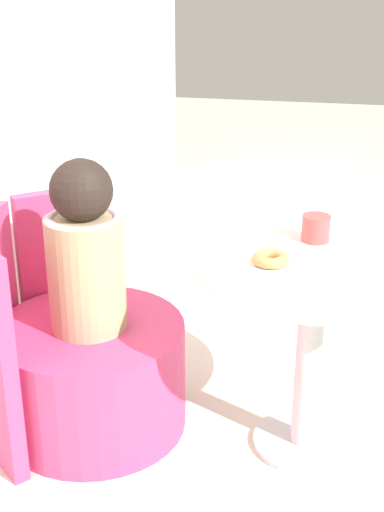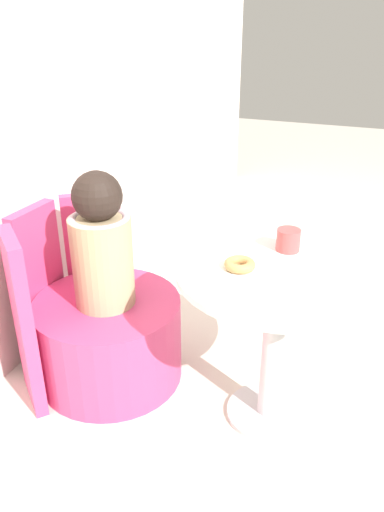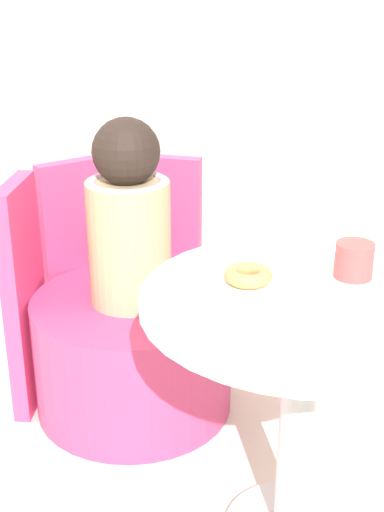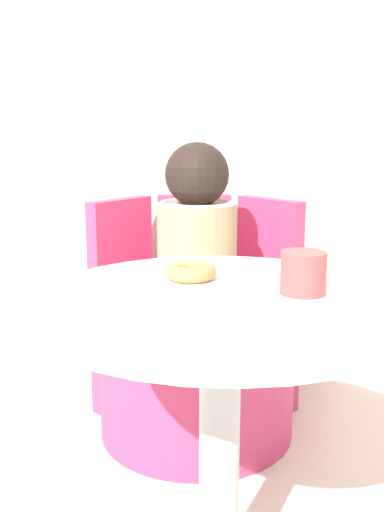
{
  "view_description": "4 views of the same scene",
  "coord_description": "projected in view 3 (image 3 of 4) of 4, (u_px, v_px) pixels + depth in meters",
  "views": [
    {
      "loc": [
        -1.96,
        -0.07,
        1.47
      ],
      "look_at": [
        -0.05,
        0.33,
        0.65
      ],
      "focal_mm": 50.0,
      "sensor_mm": 36.0,
      "label": 1
    },
    {
      "loc": [
        -1.53,
        -0.35,
        1.44
      ],
      "look_at": [
        -0.03,
        0.29,
        0.65
      ],
      "focal_mm": 35.0,
      "sensor_mm": 36.0,
      "label": 2
    },
    {
      "loc": [
        -1.01,
        -1.01,
        1.32
      ],
      "look_at": [
        -0.09,
        0.29,
        0.66
      ],
      "focal_mm": 50.0,
      "sensor_mm": 36.0,
      "label": 3
    },
    {
      "loc": [
        -0.09,
        -1.12,
        0.97
      ],
      "look_at": [
        -0.06,
        0.35,
        0.65
      ],
      "focal_mm": 42.0,
      "sensor_mm": 36.0,
      "label": 4
    }
  ],
  "objects": [
    {
      "name": "booth_backrest",
      "position": [
        92.0,
        273.0,
        2.35
      ],
      "size": [
        0.72,
        0.26,
        0.73
      ],
      "color": "#D13D70",
      "rests_on": "ground_plane"
    },
    {
      "name": "round_table",
      "position": [
        301.0,
        354.0,
        1.59
      ],
      "size": [
        0.72,
        0.72,
        0.65
      ],
      "color": "silver",
      "rests_on": "ground_plane"
    },
    {
      "name": "cup",
      "position": [
        354.0,
        260.0,
        1.61
      ],
      "size": [
        0.09,
        0.09,
        0.08
      ],
      "color": "#DB4C4C",
      "rests_on": "round_table"
    },
    {
      "name": "child_figure",
      "position": [
        129.0,
        219.0,
        2.06
      ],
      "size": [
        0.24,
        0.24,
        0.55
      ],
      "color": "tan",
      "rests_on": "tub_chair"
    },
    {
      "name": "donut",
      "position": [
        248.0,
        275.0,
        1.59
      ],
      "size": [
        0.11,
        0.11,
        0.03
      ],
      "color": "tan",
      "rests_on": "round_table"
    },
    {
      "name": "back_wall",
      "position": [
        57.0,
        2.0,
        2.2
      ],
      "size": [
        6.0,
        0.06,
        2.4
      ],
      "color": "silver",
      "rests_on": "ground_plane"
    },
    {
      "name": "paper_napkin",
      "position": [
        327.0,
        316.0,
        1.44
      ],
      "size": [
        0.14,
        0.14,
        0.01
      ],
      "color": "white",
      "rests_on": "round_table"
    },
    {
      "name": "tub_chair",
      "position": [
        133.0,
        353.0,
        2.23
      ],
      "size": [
        0.62,
        0.62,
        0.37
      ],
      "color": "#D13D70",
      "rests_on": "ground_plane"
    }
  ]
}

